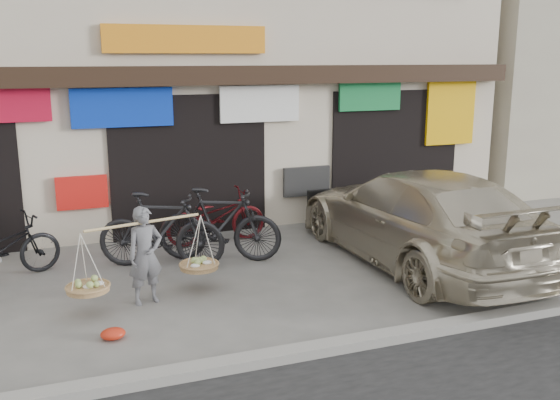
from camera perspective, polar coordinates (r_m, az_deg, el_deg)
name	(u,v)px	position (r m, az deg, el deg)	size (l,w,h in m)	color
ground	(245,297)	(9.14, -3.21, -8.81)	(70.00, 70.00, 0.00)	slate
kerb	(297,353)	(7.40, 1.56, -13.78)	(70.00, 0.25, 0.12)	gray
shophouse_block	(159,54)	(14.74, -11.04, 12.97)	(14.00, 6.32, 7.00)	beige
street_vendor	(146,260)	(8.91, -12.19, -5.38)	(2.16, 0.94, 1.39)	slate
bike_1	(161,230)	(10.35, -10.82, -2.73)	(0.59, 2.09, 1.26)	black
bike_2	(216,217)	(11.60, -5.86, -1.53)	(0.66, 1.90, 1.00)	#510D11
bike_3	(220,225)	(10.55, -5.55, -2.26)	(0.59, 2.09, 1.26)	black
suv	(417,216)	(10.65, 12.44, -1.47)	(2.30, 5.48, 1.58)	#C1B69B
red_bag	(113,334)	(8.09, -15.03, -11.73)	(0.31, 0.25, 0.14)	red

